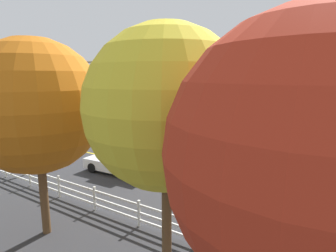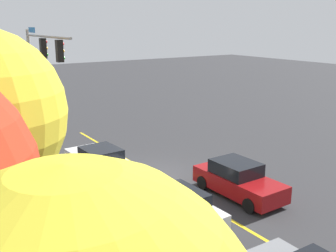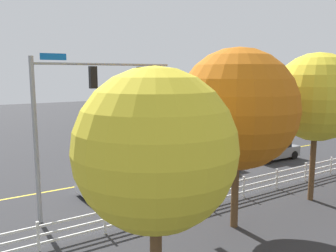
{
  "view_description": "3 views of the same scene",
  "coord_description": "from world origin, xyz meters",
  "views": [
    {
      "loc": [
        -9.56,
        14.63,
        6.15
      ],
      "look_at": [
        -0.75,
        0.71,
        3.12
      ],
      "focal_mm": 29.1,
      "sensor_mm": 36.0,
      "label": 1
    },
    {
      "loc": [
        -16.39,
        10.05,
        7.51
      ],
      "look_at": [
        -0.58,
        -0.46,
        2.67
      ],
      "focal_mm": 42.92,
      "sensor_mm": 36.0,
      "label": 2
    },
    {
      "loc": [
        9.84,
        19.14,
        6.51
      ],
      "look_at": [
        -1.92,
        0.81,
        3.18
      ],
      "focal_mm": 37.09,
      "sensor_mm": 36.0,
      "label": 3
    }
  ],
  "objects": [
    {
      "name": "ground_plane",
      "position": [
        0.0,
        0.0,
        0.0
      ],
      "size": [
        120.0,
        120.0,
        0.0
      ],
      "primitive_type": "plane",
      "color": "#2D2D30"
    },
    {
      "name": "white_rail_fence",
      "position": [
        -3.0,
        6.5,
        0.6
      ],
      "size": [
        26.1,
        0.1,
        1.15
      ],
      "color": "white",
      "rests_on": "ground_plane"
    },
    {
      "name": "signal_assembly",
      "position": [
        4.89,
        3.93,
        5.13
      ],
      "size": [
        6.72,
        0.37,
        7.34
      ],
      "color": "gray",
      "rests_on": "ground_plane"
    },
    {
      "name": "car_3",
      "position": [
        -4.57,
        1.78,
        0.64
      ],
      "size": [
        4.4,
        1.95,
        1.29
      ],
      "rotation": [
        0.0,
        0.0,
        0.03
      ],
      "color": "silver",
      "rests_on": "ground_plane"
    },
    {
      "name": "car_1",
      "position": [
        1.96,
        2.11,
        0.65
      ],
      "size": [
        4.76,
        2.16,
        1.36
      ],
      "rotation": [
        0.0,
        0.0,
        0.05
      ],
      "color": "silver",
      "rests_on": "ground_plane"
    },
    {
      "name": "car_0",
      "position": [
        -4.15,
        -1.85,
        0.74
      ],
      "size": [
        4.42,
        1.94,
        1.56
      ],
      "rotation": [
        0.0,
        0.0,
        3.16
      ],
      "color": "maroon",
      "rests_on": "ground_plane"
    },
    {
      "name": "lane_center_stripe",
      "position": [
        -4.0,
        0.0,
        0.0
      ],
      "size": [
        28.0,
        0.16,
        0.01
      ],
      "primitive_type": "cube",
      "color": "gold",
      "rests_on": "ground_plane"
    }
  ]
}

